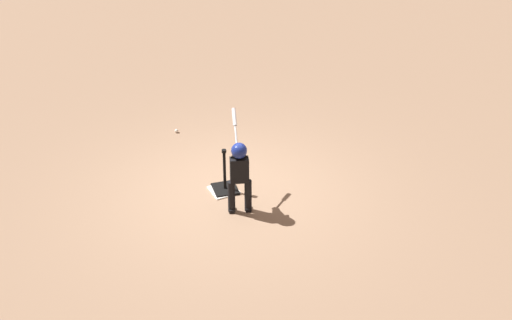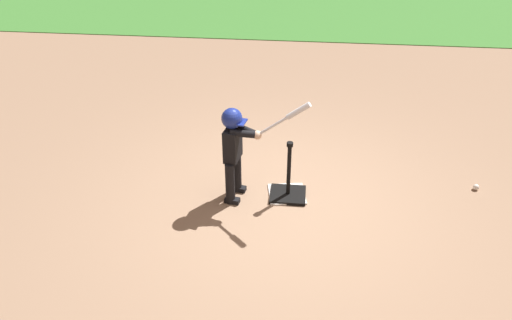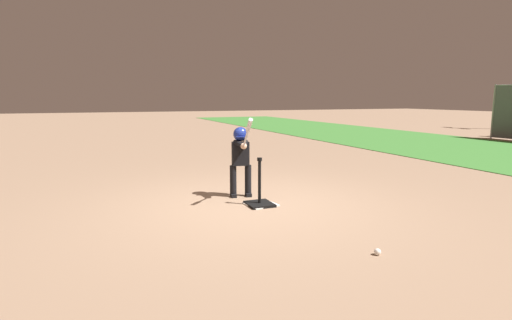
# 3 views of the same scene
# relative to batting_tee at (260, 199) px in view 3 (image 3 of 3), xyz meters

# --- Properties ---
(ground_plane) EXTENTS (90.00, 90.00, 0.00)m
(ground_plane) POSITION_rel_batting_tee_xyz_m (-0.04, -0.13, -0.11)
(ground_plane) COLOR #93755B
(home_plate) EXTENTS (0.50, 0.50, 0.02)m
(home_plate) POSITION_rel_batting_tee_xyz_m (-0.01, 0.03, -0.10)
(home_plate) COLOR white
(home_plate) RESTS_ON ground_plane
(batting_tee) EXTENTS (0.44, 0.39, 0.76)m
(batting_tee) POSITION_rel_batting_tee_xyz_m (0.00, 0.00, 0.00)
(batting_tee) COLOR black
(batting_tee) RESTS_ON ground_plane
(batter_child) EXTENTS (1.00, 0.39, 1.39)m
(batter_child) POSITION_rel_batting_tee_xyz_m (-0.62, -0.08, 0.66)
(batter_child) COLOR black
(batter_child) RESTS_ON ground_plane
(baseball) EXTENTS (0.07, 0.07, 0.07)m
(baseball) POSITION_rel_batting_tee_xyz_m (2.34, 0.39, -0.07)
(baseball) COLOR white
(baseball) RESTS_ON ground_plane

